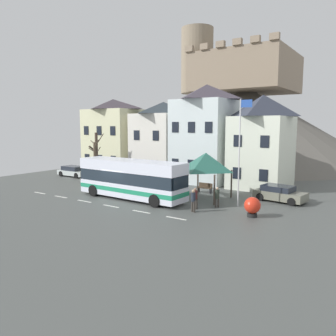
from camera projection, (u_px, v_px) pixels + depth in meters
The scene contains 19 objects.
ground_plane at pixel (117, 199), 28.54m from camera, with size 40.00×60.00×0.07m.
townhouse_00 at pixel (114, 136), 43.65m from camera, with size 6.93×5.24×9.56m.
townhouse_01 at pixel (163, 140), 40.26m from camera, with size 5.43×6.89×8.97m.
townhouse_02 at pixel (206, 134), 36.74m from camera, with size 5.88×6.51×10.61m.
townhouse_03 at pixel (262, 142), 33.24m from camera, with size 5.14×6.31×9.20m.
hilltop_castle at pixel (244, 121), 57.40m from camera, with size 42.29×42.29×22.56m.
transit_bus at pixel (131, 179), 28.18m from camera, with size 10.24×2.82×3.31m.
bus_shelter at pixel (206, 162), 28.06m from camera, with size 3.60×3.60×3.93m.
parked_car_00 at pixel (74, 171), 40.70m from camera, with size 4.21×1.94×1.26m.
parked_car_01 at pixel (280, 194), 27.40m from camera, with size 4.25×2.46×1.30m.
parked_car_02 at pixel (122, 175), 37.72m from camera, with size 4.37×2.36×1.34m.
pedestrian_00 at pixel (217, 196), 25.31m from camera, with size 0.32×0.32×1.57m.
pedestrian_01 at pixel (195, 197), 24.76m from camera, with size 0.36×0.34×1.63m.
pedestrian_02 at pixel (193, 200), 23.96m from camera, with size 0.35×0.31×1.66m.
public_bench at pixel (205, 187), 31.02m from camera, with size 1.41×0.48×0.87m.
flagpole at pixel (240, 146), 25.11m from camera, with size 0.95×0.10×8.17m.
harbour_buoy at pixel (252, 206), 22.70m from camera, with size 1.12×1.12×1.37m.
bare_tree_00 at pixel (95, 162), 34.74m from camera, with size 1.91×1.51×4.78m.
bare_tree_01 at pixel (97, 155), 38.22m from camera, with size 1.74×1.64×5.38m.
Camera 1 is at (19.28, -20.72, 6.25)m, focal length 35.62 mm.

